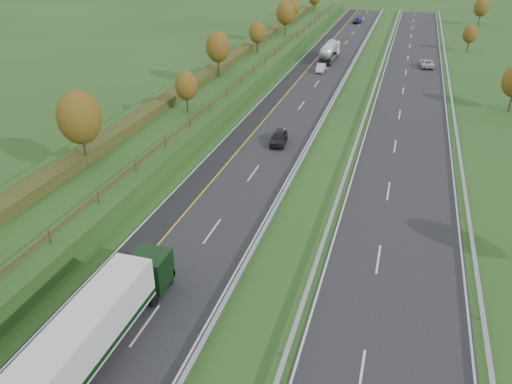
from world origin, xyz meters
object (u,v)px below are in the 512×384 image
car_small_far (357,21)px  box_lorry (91,333)px  car_dark_near (279,138)px  car_silver_mid (321,68)px  car_oncoming (427,63)px  road_tanker (329,51)px

car_small_far → box_lorry: bearing=-87.6°
car_dark_near → car_silver_mid: size_ratio=1.06×
car_silver_mid → car_small_far: car_silver_mid is taller
box_lorry → car_silver_mid: (0.42, 71.83, -1.60)m
box_lorry → car_oncoming: box_lorry is taller
road_tanker → car_oncoming: road_tanker is taller
car_silver_mid → car_small_far: bearing=87.5°
car_dark_near → car_small_far: 90.50m
road_tanker → car_oncoming: bearing=-1.0°
car_small_far → car_oncoming: (18.33, -46.01, 0.05)m
road_tanker → car_silver_mid: bearing=-89.4°
road_tanker → car_small_far: (0.14, 45.68, -1.16)m
car_dark_near → car_silver_mid: 35.51m
box_lorry → car_small_far: size_ratio=3.55×
car_silver_mid → road_tanker: bearing=88.2°
box_lorry → car_small_far: (0.46, 126.84, -1.62)m
road_tanker → car_dark_near: bearing=-88.2°
box_lorry → road_tanker: 81.17m
road_tanker → car_silver_mid: 9.40m
car_silver_mid → car_oncoming: car_oncoming is taller
box_lorry → car_dark_near: size_ratio=3.63×
car_dark_near → box_lorry: bearing=-99.0°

